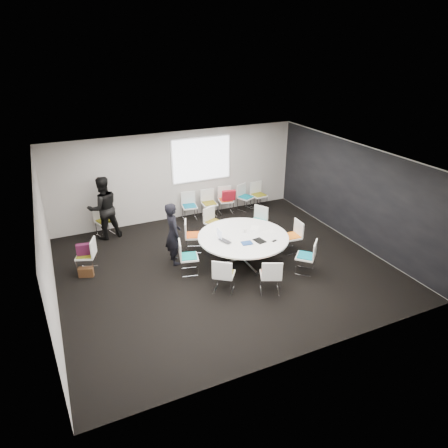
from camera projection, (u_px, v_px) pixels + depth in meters
name	position (u px, v px, depth m)	size (l,w,h in m)	color
room_shell	(227.00, 216.00, 9.72)	(8.08, 7.08, 2.88)	black
conference_table	(243.00, 242.00, 10.31)	(2.33, 2.33, 0.73)	silver
projection_screen	(202.00, 159.00, 12.66)	(1.90, 0.03, 1.35)	white
chair_ring_a	(291.00, 242.00, 10.92)	(0.47, 0.48, 0.88)	silver
chair_ring_b	(257.00, 227.00, 11.80)	(0.62, 0.62, 0.88)	silver
chair_ring_c	(214.00, 228.00, 11.73)	(0.60, 0.59, 0.88)	silver
chair_ring_d	(193.00, 241.00, 10.96)	(0.58, 0.59, 0.88)	silver
chair_ring_e	(189.00, 263.00, 9.90)	(0.54, 0.55, 0.88)	silver
chair_ring_f	(224.00, 281.00, 9.17)	(0.64, 0.63, 0.88)	silver
chair_ring_g	(270.00, 282.00, 9.14)	(0.60, 0.60, 0.88)	silver
chair_ring_h	(306.00, 262.00, 9.92)	(0.64, 0.64, 0.88)	silver
chair_back_a	(190.00, 211.00, 12.87)	(0.52, 0.51, 0.88)	silver
chair_back_b	(209.00, 208.00, 13.08)	(0.49, 0.48, 0.88)	silver
chair_back_c	(226.00, 205.00, 13.34)	(0.52, 0.51, 0.88)	silver
chair_back_d	(245.00, 202.00, 13.59)	(0.60, 0.60, 0.88)	silver
chair_back_e	(259.00, 200.00, 13.78)	(0.51, 0.49, 0.88)	silver
chair_spare_left	(88.00, 261.00, 9.97)	(0.58, 0.59, 0.88)	silver
chair_person_back	(105.00, 226.00, 11.82)	(0.58, 0.58, 0.88)	silver
person_main	(173.00, 234.00, 10.14)	(0.61, 0.40, 1.66)	black
person_back	(103.00, 208.00, 11.41)	(0.91, 0.71, 1.86)	black
laptop	(226.00, 240.00, 9.98)	(0.37, 0.24, 0.03)	#333338
laptop_lid	(219.00, 233.00, 10.08)	(0.30, 0.02, 0.22)	silver
notebook_black	(259.00, 241.00, 9.98)	(0.22, 0.30, 0.02)	black
tablet_folio	(247.00, 243.00, 9.86)	(0.26, 0.20, 0.03)	navy
papers_right	(255.00, 228.00, 10.68)	(0.30, 0.21, 0.00)	white
papers_front	(269.00, 232.00, 10.47)	(0.30, 0.21, 0.00)	silver
cup	(245.00, 231.00, 10.43)	(0.08, 0.08, 0.09)	white
phone	(274.00, 241.00, 9.99)	(0.14, 0.07, 0.01)	black
maroon_bag	(85.00, 249.00, 9.82)	(0.40, 0.14, 0.28)	#48132F
brown_bag	(86.00, 272.00, 9.81)	(0.36, 0.16, 0.24)	#432815
red_jacket	(229.00, 195.00, 12.98)	(0.44, 0.10, 0.35)	maroon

